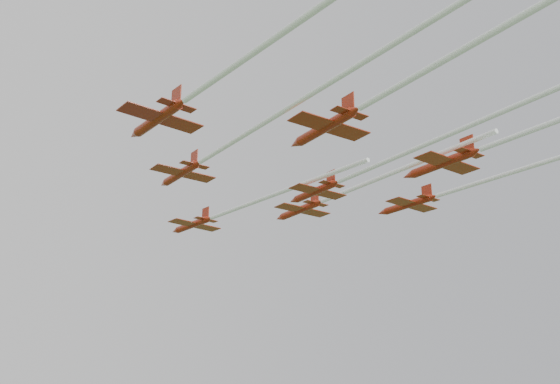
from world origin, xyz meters
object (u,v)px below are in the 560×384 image
jet_row3_left (215,79)px  jet_row4_left (445,59)px  jet_row3_mid (364,171)px  jet_row3_right (488,180)px  jet_row2_left (261,125)px  jet_row4_right (520,134)px  jet_lead (225,213)px  jet_row2_right (333,197)px

jet_row3_left → jet_row4_left: bearing=-55.0°
jet_row3_mid → jet_row3_right: (19.47, -2.91, 1.95)m
jet_row3_right → jet_row4_left: size_ratio=0.87×
jet_row2_left → jet_row4_right: 28.96m
jet_row3_mid → jet_lead: bearing=96.7°
jet_row3_left → jet_row4_left: (13.99, -16.18, -1.28)m
jet_lead → jet_row4_right: 44.32m
jet_row3_left → jet_row2_right: bearing=28.9°
jet_row3_left → jet_row3_right: bearing=-2.8°
jet_row2_right → jet_row3_left: bearing=-147.4°
jet_row3_left → jet_row4_left: jet_row3_left is taller
jet_row3_mid → jet_row4_right: 18.06m
jet_lead → jet_row3_left: jet_row3_left is taller
jet_row2_left → jet_row4_right: (24.39, -15.59, -0.91)m
jet_row4_left → jet_row4_right: jet_row4_right is taller
jet_row2_right → jet_row4_right: bearing=-89.7°
jet_lead → jet_row3_mid: 27.45m
jet_row3_mid → jet_row4_left: (-9.13, -21.38, 1.50)m
jet_row3_mid → jet_row4_right: size_ratio=0.86×
jet_row2_right → jet_row4_right: size_ratio=0.86×
jet_row3_right → jet_row4_left: 34.05m
jet_row2_right → jet_row3_left: jet_row2_right is taller
jet_lead → jet_row4_right: jet_row4_right is taller
jet_row2_left → jet_row4_left: jet_row2_left is taller
jet_row2_right → jet_row4_left: 42.36m
jet_row2_right → jet_row3_right: size_ratio=0.77×
jet_row2_left → jet_row2_right: (22.99, 16.18, 0.51)m
jet_row2_left → jet_row3_right: 33.87m
jet_row2_left → jet_row3_left: 10.74m
jet_row3_mid → jet_row3_right: bearing=-10.6°
jet_lead → jet_row4_right: (14.41, -41.91, 0.76)m
jet_lead → jet_row3_mid: bearing=-89.2°
jet_row4_left → jet_row3_right: bearing=32.0°
jet_row3_mid → jet_row4_left: bearing=-115.3°
jet_row4_right → jet_row3_mid: bearing=121.1°
jet_row4_left → jet_row4_right: size_ratio=1.28×
jet_row3_mid → jet_row4_left: 23.29m
jet_row2_right → jet_row3_mid: bearing=-119.6°
jet_lead → jet_row3_left: (-18.90, -32.30, 1.77)m
jet_row3_right → jet_row2_right: bearing=113.2°
jet_row3_mid → jet_row3_right: 19.78m
jet_row3_mid → jet_row3_left: bearing=-169.5°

